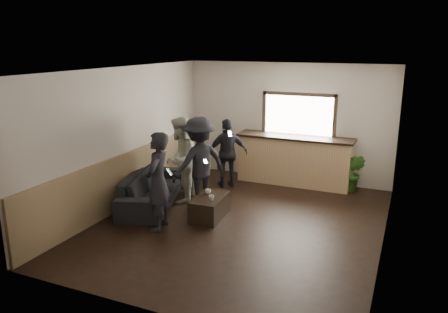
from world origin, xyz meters
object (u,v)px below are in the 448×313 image
at_px(coffee_table, 210,207).
at_px(person_d, 228,153).
at_px(sofa, 152,188).
at_px(cup_a, 208,192).
at_px(person_b, 180,160).
at_px(person_a, 158,182).
at_px(potted_plant, 353,173).
at_px(person_c, 199,162).
at_px(cup_b, 211,198).
at_px(bar_counter, 294,157).

bearing_deg(coffee_table, person_d, 102.75).
bearing_deg(sofa, cup_a, -109.53).
xyz_separation_m(sofa, person_b, (0.45, 0.42, 0.56)).
height_order(coffee_table, person_b, person_b).
bearing_deg(person_d, person_a, 49.23).
xyz_separation_m(person_b, person_d, (0.54, 1.24, -0.10)).
xyz_separation_m(potted_plant, person_d, (-2.70, -0.81, 0.36)).
relative_size(potted_plant, person_c, 0.47).
relative_size(sofa, cup_a, 20.56).
xyz_separation_m(cup_b, person_b, (-1.06, 0.75, 0.43)).
height_order(sofa, potted_plant, potted_plant).
height_order(coffee_table, potted_plant, potted_plant).
bearing_deg(person_a, coffee_table, 132.23).
bearing_deg(sofa, cup_b, -120.72).
bearing_deg(person_a, person_b, -177.99).
height_order(person_a, person_b, person_b).
distance_m(bar_counter, person_c, 2.59).
relative_size(coffee_table, potted_plant, 1.08).
distance_m(person_b, person_d, 1.35).
xyz_separation_m(sofa, cup_a, (1.30, -0.02, 0.12)).
bearing_deg(person_b, potted_plant, 107.67).
distance_m(bar_counter, cup_b, 2.96).
distance_m(person_b, person_c, 0.48).
xyz_separation_m(cup_a, person_a, (-0.51, -0.97, 0.42)).
relative_size(person_a, person_d, 1.12).
distance_m(cup_a, potted_plant, 3.45).
height_order(cup_b, person_b, person_b).
distance_m(coffee_table, person_a, 1.23).
bearing_deg(coffee_table, person_b, 148.29).
bearing_deg(person_d, cup_a, 63.87).
bearing_deg(bar_counter, person_d, -147.47).
xyz_separation_m(cup_a, person_c, (-0.37, 0.37, 0.46)).
relative_size(sofa, person_b, 1.29).
height_order(cup_a, person_d, person_d).
bearing_deg(person_a, cup_a, 141.00).
xyz_separation_m(bar_counter, cup_b, (-0.82, -2.84, -0.18)).
bearing_deg(cup_a, cup_b, -54.91).
xyz_separation_m(coffee_table, person_a, (-0.61, -0.83, 0.68)).
relative_size(coffee_table, person_b, 0.52).
bearing_deg(coffee_table, bar_counter, 70.92).
xyz_separation_m(cup_a, potted_plant, (2.39, 2.49, -0.03)).
bearing_deg(potted_plant, person_a, -129.94).
bearing_deg(bar_counter, person_b, -131.92).
height_order(person_b, person_d, person_b).
relative_size(bar_counter, sofa, 1.17).
bearing_deg(person_b, cup_b, 40.12).
relative_size(sofa, person_c, 1.26).
height_order(cup_b, potted_plant, potted_plant).
xyz_separation_m(bar_counter, potted_plant, (1.36, -0.05, -0.21)).
bearing_deg(sofa, person_d, -49.24).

